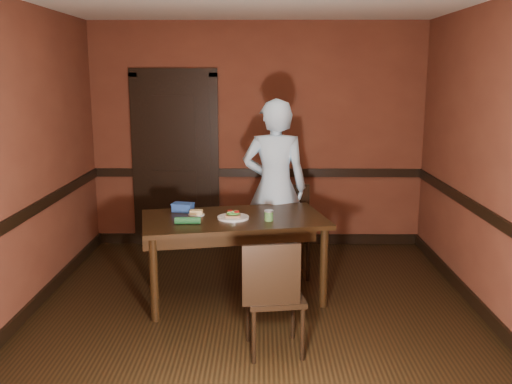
{
  "coord_description": "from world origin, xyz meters",
  "views": [
    {
      "loc": [
        0.05,
        -4.63,
        2.09
      ],
      "look_at": [
        0.0,
        0.35,
        1.05
      ],
      "focal_mm": 40.0,
      "sensor_mm": 36.0,
      "label": 1
    }
  ],
  "objects_px": {
    "sauce_jar": "(269,215)",
    "food_tub": "(183,207)",
    "chair_far": "(285,233)",
    "chair_near": "(274,295)",
    "sandwich_plate": "(233,216)",
    "cheese_saucer": "(196,213)",
    "dining_table": "(234,258)",
    "person": "(275,188)"
  },
  "relations": [
    {
      "from": "dining_table",
      "to": "sauce_jar",
      "type": "bearing_deg",
      "value": -32.63
    },
    {
      "from": "chair_far",
      "to": "sauce_jar",
      "type": "height_order",
      "value": "chair_far"
    },
    {
      "from": "person",
      "to": "cheese_saucer",
      "type": "relative_size",
      "value": 11.82
    },
    {
      "from": "chair_near",
      "to": "sauce_jar",
      "type": "xyz_separation_m",
      "value": [
        -0.03,
        0.94,
        0.38
      ]
    },
    {
      "from": "chair_near",
      "to": "cheese_saucer",
      "type": "relative_size",
      "value": 5.8
    },
    {
      "from": "cheese_saucer",
      "to": "food_tub",
      "type": "height_order",
      "value": "food_tub"
    },
    {
      "from": "chair_near",
      "to": "cheese_saucer",
      "type": "distance_m",
      "value": 1.39
    },
    {
      "from": "chair_far",
      "to": "food_tub",
      "type": "distance_m",
      "value": 1.12
    },
    {
      "from": "chair_far",
      "to": "person",
      "type": "xyz_separation_m",
      "value": [
        -0.1,
        0.14,
        0.45
      ]
    },
    {
      "from": "chair_far",
      "to": "food_tub",
      "type": "relative_size",
      "value": 4.18
    },
    {
      "from": "person",
      "to": "dining_table",
      "type": "bearing_deg",
      "value": 62.91
    },
    {
      "from": "sandwich_plate",
      "to": "dining_table",
      "type": "bearing_deg",
      "value": 84.72
    },
    {
      "from": "chair_near",
      "to": "cheese_saucer",
      "type": "height_order",
      "value": "chair_near"
    },
    {
      "from": "sandwich_plate",
      "to": "food_tub",
      "type": "relative_size",
      "value": 1.29
    },
    {
      "from": "cheese_saucer",
      "to": "chair_near",
      "type": "bearing_deg",
      "value": -58.12
    },
    {
      "from": "chair_near",
      "to": "food_tub",
      "type": "distance_m",
      "value": 1.59
    },
    {
      "from": "dining_table",
      "to": "sauce_jar",
      "type": "relative_size",
      "value": 17.2
    },
    {
      "from": "chair_far",
      "to": "sandwich_plate",
      "type": "xyz_separation_m",
      "value": [
        -0.5,
        -0.62,
        0.33
      ]
    },
    {
      "from": "cheese_saucer",
      "to": "dining_table",
      "type": "bearing_deg",
      "value": -12.59
    },
    {
      "from": "chair_far",
      "to": "chair_near",
      "type": "xyz_separation_m",
      "value": [
        -0.14,
        -1.64,
        -0.02
      ]
    },
    {
      "from": "chair_far",
      "to": "person",
      "type": "relative_size",
      "value": 0.51
    },
    {
      "from": "sandwich_plate",
      "to": "food_tub",
      "type": "height_order",
      "value": "food_tub"
    },
    {
      "from": "chair_far",
      "to": "person",
      "type": "bearing_deg",
      "value": 111.37
    },
    {
      "from": "cheese_saucer",
      "to": "food_tub",
      "type": "distance_m",
      "value": 0.2
    },
    {
      "from": "cheese_saucer",
      "to": "sandwich_plate",
      "type": "bearing_deg",
      "value": -19.83
    },
    {
      "from": "food_tub",
      "to": "chair_near",
      "type": "bearing_deg",
      "value": -42.65
    },
    {
      "from": "chair_far",
      "to": "sauce_jar",
      "type": "bearing_deg",
      "value": -120.1
    },
    {
      "from": "person",
      "to": "food_tub",
      "type": "bearing_deg",
      "value": 30.74
    },
    {
      "from": "chair_near",
      "to": "sandwich_plate",
      "type": "height_order",
      "value": "chair_near"
    },
    {
      "from": "person",
      "to": "food_tub",
      "type": "relative_size",
      "value": 8.21
    },
    {
      "from": "dining_table",
      "to": "food_tub",
      "type": "relative_size",
      "value": 7.44
    },
    {
      "from": "dining_table",
      "to": "sauce_jar",
      "type": "height_order",
      "value": "sauce_jar"
    },
    {
      "from": "sandwich_plate",
      "to": "sauce_jar",
      "type": "distance_m",
      "value": 0.34
    },
    {
      "from": "person",
      "to": "cheese_saucer",
      "type": "distance_m",
      "value": 0.98
    },
    {
      "from": "chair_far",
      "to": "dining_table",
      "type": "bearing_deg",
      "value": -147.05
    },
    {
      "from": "sauce_jar",
      "to": "chair_far",
      "type": "bearing_deg",
      "value": 75.83
    },
    {
      "from": "chair_near",
      "to": "sandwich_plate",
      "type": "relative_size",
      "value": 3.11
    },
    {
      "from": "sauce_jar",
      "to": "food_tub",
      "type": "distance_m",
      "value": 0.89
    },
    {
      "from": "dining_table",
      "to": "sandwich_plate",
      "type": "bearing_deg",
      "value": -107.12
    },
    {
      "from": "chair_near",
      "to": "sandwich_plate",
      "type": "distance_m",
      "value": 1.14
    },
    {
      "from": "chair_far",
      "to": "chair_near",
      "type": "bearing_deg",
      "value": -110.88
    },
    {
      "from": "person",
      "to": "food_tub",
      "type": "distance_m",
      "value": 1.03
    }
  ]
}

